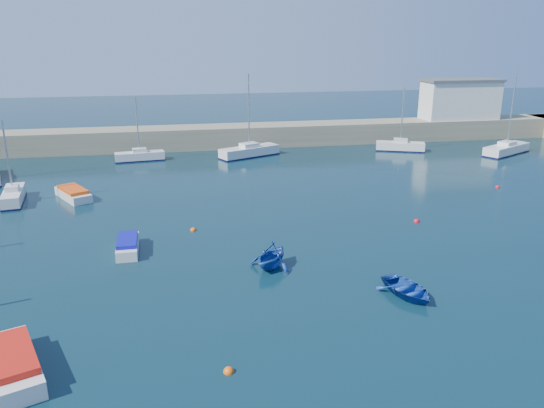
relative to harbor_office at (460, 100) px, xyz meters
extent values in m
plane|color=#0B2632|center=(-30.00, -46.00, -5.10)|extent=(220.00, 220.00, 0.00)
cube|color=gray|center=(-30.00, 0.00, -3.80)|extent=(96.00, 4.50, 2.60)
cube|color=silver|center=(0.00, 0.00, 0.00)|extent=(10.00, 4.00, 5.00)
cube|color=silver|center=(-51.98, -20.14, -4.58)|extent=(2.14, 5.33, 1.04)
cylinder|color=#B7BABC|center=(-51.98, -20.14, -1.08)|extent=(0.16, 0.16, 5.95)
cube|color=silver|center=(-42.19, -6.23, -4.60)|extent=(5.51, 2.13, 1.00)
cylinder|color=#B7BABC|center=(-42.19, -6.23, -1.02)|extent=(0.15, 0.15, 6.17)
cube|color=silver|center=(-29.79, -6.41, -4.53)|extent=(7.38, 4.86, 1.13)
cylinder|color=#B7BABC|center=(-29.79, -6.41, 0.17)|extent=(0.16, 0.16, 8.28)
cube|color=silver|center=(-11.27, -6.74, -4.56)|extent=(5.92, 3.61, 1.07)
cylinder|color=#B7BABC|center=(-11.27, -6.74, -0.73)|extent=(0.16, 0.16, 6.59)
cube|color=silver|center=(0.34, -10.86, -4.56)|extent=(7.26, 5.14, 1.09)
cylinder|color=#B7BABC|center=(0.34, -10.86, 0.10)|extent=(0.16, 0.16, 8.23)
cube|color=silver|center=(-45.63, -45.66, -4.70)|extent=(3.41, 5.24, 0.81)
cube|color=red|center=(-45.63, -45.66, -4.14)|extent=(2.88, 4.05, 0.30)
cube|color=silver|center=(-41.84, -33.00, -4.77)|extent=(1.35, 3.75, 0.67)
cube|color=#0D0F92|center=(-41.84, -33.00, -4.31)|extent=(1.27, 2.82, 0.25)
cube|color=silver|center=(-47.21, -20.01, -4.75)|extent=(3.65, 4.85, 0.70)
cube|color=#E5470C|center=(-47.21, -20.01, -4.28)|extent=(3.02, 3.79, 0.26)
imported|color=#173E9E|center=(-26.64, -42.23, -4.74)|extent=(3.30, 3.99, 0.72)
imported|color=#173E9E|center=(-33.17, -37.30, -4.29)|extent=(3.99, 4.04, 1.61)
sphere|color=#F0560C|center=(-36.89, -47.22, -5.10)|extent=(0.47, 0.47, 0.47)
sphere|color=red|center=(-20.80, -31.23, -5.10)|extent=(0.46, 0.46, 0.46)
sphere|color=#F0560C|center=(-37.48, -29.91, -5.10)|extent=(0.44, 0.44, 0.44)
sphere|color=red|center=(-9.21, -23.84, -5.10)|extent=(0.42, 0.42, 0.42)
camera|label=1|loc=(-38.73, -66.17, 8.31)|focal=35.00mm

